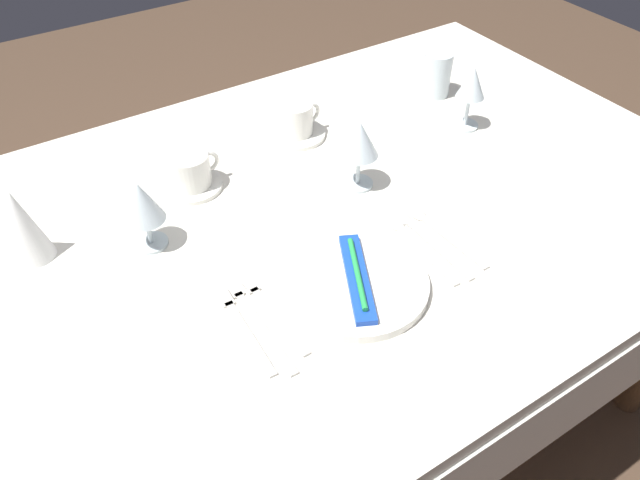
# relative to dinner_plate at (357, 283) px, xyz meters

# --- Properties ---
(ground_plane) EXTENTS (6.00, 6.00, 0.00)m
(ground_plane) POSITION_rel_dinner_plate_xyz_m (0.02, 0.22, -0.75)
(ground_plane) COLOR #4C3828
(dining_table) EXTENTS (1.80, 1.11, 0.74)m
(dining_table) POSITION_rel_dinner_plate_xyz_m (0.02, 0.22, -0.09)
(dining_table) COLOR silver
(dining_table) RESTS_ON ground
(dinner_plate) EXTENTS (0.25, 0.25, 0.02)m
(dinner_plate) POSITION_rel_dinner_plate_xyz_m (0.00, 0.00, 0.00)
(dinner_plate) COLOR white
(dinner_plate) RESTS_ON dining_table
(toothbrush_package) EXTENTS (0.13, 0.20, 0.02)m
(toothbrush_package) POSITION_rel_dinner_plate_xyz_m (0.00, 0.00, 0.02)
(toothbrush_package) COLOR blue
(toothbrush_package) RESTS_ON dinner_plate
(fork_outer) EXTENTS (0.02, 0.21, 0.00)m
(fork_outer) POSITION_rel_dinner_plate_xyz_m (-0.16, 0.03, -0.01)
(fork_outer) COLOR beige
(fork_outer) RESTS_ON dining_table
(fork_inner) EXTENTS (0.02, 0.23, 0.00)m
(fork_inner) POSITION_rel_dinner_plate_xyz_m (-0.19, 0.02, -0.01)
(fork_inner) COLOR beige
(fork_inner) RESTS_ON dining_table
(fork_salad) EXTENTS (0.03, 0.21, 0.00)m
(fork_salad) POSITION_rel_dinner_plate_xyz_m (-0.21, 0.03, -0.01)
(fork_salad) COLOR beige
(fork_salad) RESTS_ON dining_table
(spoon_soup) EXTENTS (0.03, 0.21, 0.01)m
(spoon_soup) POSITION_rel_dinner_plate_xyz_m (0.16, 0.03, -0.01)
(spoon_soup) COLOR beige
(spoon_soup) RESTS_ON dining_table
(spoon_dessert) EXTENTS (0.03, 0.22, 0.01)m
(spoon_dessert) POSITION_rel_dinner_plate_xyz_m (0.18, 0.04, -0.01)
(spoon_dessert) COLOR beige
(spoon_dessert) RESTS_ON dining_table
(spoon_tea) EXTENTS (0.03, 0.21, 0.01)m
(spoon_tea) POSITION_rel_dinner_plate_xyz_m (0.22, 0.04, -0.01)
(spoon_tea) COLOR beige
(spoon_tea) RESTS_ON dining_table
(saucer_left) EXTENTS (0.13, 0.13, 0.01)m
(saucer_left) POSITION_rel_dinner_plate_xyz_m (0.16, 0.47, -0.00)
(saucer_left) COLOR white
(saucer_left) RESTS_ON dining_table
(coffee_cup_left) EXTENTS (0.10, 0.08, 0.07)m
(coffee_cup_left) POSITION_rel_dinner_plate_xyz_m (0.16, 0.47, 0.04)
(coffee_cup_left) COLOR white
(coffee_cup_left) RESTS_ON saucer_left
(saucer_right) EXTENTS (0.13, 0.13, 0.01)m
(saucer_right) POSITION_rel_dinner_plate_xyz_m (-0.13, 0.42, -0.00)
(saucer_right) COLOR white
(saucer_right) RESTS_ON dining_table
(coffee_cup_right) EXTENTS (0.11, 0.09, 0.07)m
(coffee_cup_right) POSITION_rel_dinner_plate_xyz_m (-0.13, 0.42, 0.04)
(coffee_cup_right) COLOR white
(coffee_cup_right) RESTS_ON saucer_right
(wine_glass_centre) EXTENTS (0.08, 0.08, 0.15)m
(wine_glass_centre) POSITION_rel_dinner_plate_xyz_m (0.17, 0.24, 0.10)
(wine_glass_centre) COLOR silver
(wine_glass_centre) RESTS_ON dining_table
(wine_glass_left) EXTENTS (0.07, 0.07, 0.15)m
(wine_glass_left) POSITION_rel_dinner_plate_xyz_m (0.52, 0.29, 0.10)
(wine_glass_left) COLOR silver
(wine_glass_left) RESTS_ON dining_table
(wine_glass_right) EXTENTS (0.08, 0.08, 0.14)m
(wine_glass_right) POSITION_rel_dinner_plate_xyz_m (-0.26, 0.30, 0.09)
(wine_glass_right) COLOR silver
(wine_glass_right) RESTS_ON dining_table
(drink_tumbler) EXTENTS (0.07, 0.07, 0.11)m
(drink_tumbler) POSITION_rel_dinner_plate_xyz_m (0.56, 0.45, 0.04)
(drink_tumbler) COLOR silver
(drink_tumbler) RESTS_ON dining_table
(napkin_folded) EXTENTS (0.08, 0.08, 0.15)m
(napkin_folded) POSITION_rel_dinner_plate_xyz_m (-0.46, 0.39, 0.07)
(napkin_folded) COLOR white
(napkin_folded) RESTS_ON dining_table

